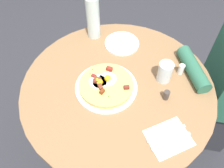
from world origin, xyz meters
name	(u,v)px	position (x,y,z in m)	size (l,w,h in m)	color
ground_plane	(116,146)	(0.00, 0.00, 0.00)	(6.00, 6.00, 0.00)	#2D2D33
dining_table	(117,105)	(0.00, 0.00, 0.56)	(0.92, 0.92, 0.74)	olive
person_seated	(224,91)	(-0.25, 0.60, 0.51)	(0.43, 0.48, 1.14)	#2D2D33
pizza_plate	(106,87)	(0.03, -0.05, 0.74)	(0.29, 0.29, 0.01)	white
breakfast_pizza	(106,84)	(0.02, -0.05, 0.76)	(0.25, 0.25, 0.05)	tan
bread_plate	(122,43)	(-0.29, -0.03, 0.74)	(0.19, 0.19, 0.01)	white
napkin	(169,138)	(0.23, 0.25, 0.74)	(0.17, 0.14, 0.00)	white
fork	(171,141)	(0.24, 0.26, 0.75)	(0.18, 0.01, 0.01)	silver
knife	(166,134)	(0.21, 0.24, 0.75)	(0.18, 0.01, 0.01)	silver
water_glass	(165,72)	(-0.08, 0.21, 0.79)	(0.07, 0.07, 0.11)	silver
water_bottle	(93,18)	(-0.33, -0.19, 0.86)	(0.07, 0.07, 0.24)	silver
salt_shaker	(181,69)	(-0.13, 0.29, 0.77)	(0.03, 0.03, 0.06)	white
pepper_shaker	(166,95)	(0.03, 0.23, 0.76)	(0.03, 0.03, 0.05)	#3F3833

